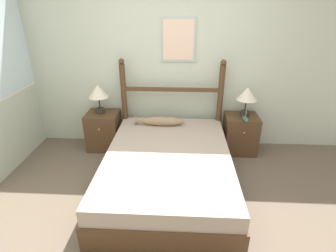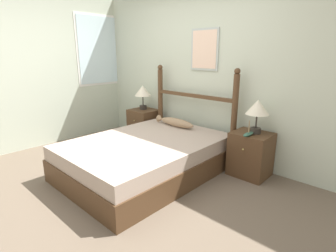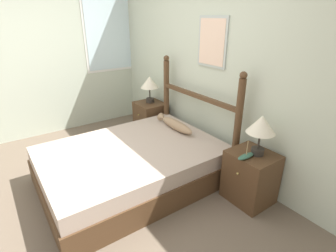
{
  "view_description": "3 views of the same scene",
  "coord_description": "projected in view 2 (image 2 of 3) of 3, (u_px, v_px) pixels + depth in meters",
  "views": [
    {
      "loc": [
        0.16,
        -2.09,
        2.06
      ],
      "look_at": [
        -0.0,
        0.97,
        0.62
      ],
      "focal_mm": 28.0,
      "sensor_mm": 36.0,
      "label": 1
    },
    {
      "loc": [
        2.44,
        -1.59,
        1.55
      ],
      "look_at": [
        0.02,
        0.99,
        0.56
      ],
      "focal_mm": 28.0,
      "sensor_mm": 36.0,
      "label": 2
    },
    {
      "loc": [
        2.5,
        -0.64,
        1.91
      ],
      "look_at": [
        0.1,
        1.04,
        0.65
      ],
      "focal_mm": 28.0,
      "sensor_mm": 36.0,
      "label": 3
    }
  ],
  "objects": [
    {
      "name": "wall_left",
      "position": [
        30.0,
        70.0,
        4.22
      ],
      "size": [
        0.08,
        6.4,
        2.55
      ],
      "color": "beige",
      "rests_on": "ground_plane"
    },
    {
      "name": "nightstand_left",
      "position": [
        144.0,
        125.0,
        4.76
      ],
      "size": [
        0.47,
        0.44,
        0.57
      ],
      "color": "#4C331E",
      "rests_on": "ground_plane"
    },
    {
      "name": "table_lamp_left",
      "position": [
        143.0,
        92.0,
        4.63
      ],
      "size": [
        0.29,
        0.29,
        0.43
      ],
      "color": "#2D2823",
      "rests_on": "nightstand_left"
    },
    {
      "name": "bed",
      "position": [
        146.0,
        157.0,
        3.47
      ],
      "size": [
        1.5,
        2.07,
        0.46
      ],
      "color": "#4C331E",
      "rests_on": "ground_plane"
    },
    {
      "name": "nightstand_right",
      "position": [
        251.0,
        154.0,
        3.39
      ],
      "size": [
        0.47,
        0.44,
        0.57
      ],
      "color": "#4C331E",
      "rests_on": "ground_plane"
    },
    {
      "name": "ground_plane",
      "position": [
        110.0,
        187.0,
        3.14
      ],
      "size": [
        16.0,
        16.0,
        0.0
      ],
      "primitive_type": "plane",
      "color": "brown"
    },
    {
      "name": "wall_back",
      "position": [
        200.0,
        72.0,
        4.01
      ],
      "size": [
        6.4,
        0.08,
        2.55
      ],
      "color": "beige",
      "rests_on": "ground_plane"
    },
    {
      "name": "table_lamp_right",
      "position": [
        258.0,
        109.0,
        3.22
      ],
      "size": [
        0.29,
        0.29,
        0.43
      ],
      "color": "#2D2823",
      "rests_on": "nightstand_right"
    },
    {
      "name": "fish_pillow",
      "position": [
        175.0,
        122.0,
        4.02
      ],
      "size": [
        0.71,
        0.14,
        0.13
      ],
      "color": "#997A5B",
      "rests_on": "bed"
    },
    {
      "name": "model_boat",
      "position": [
        248.0,
        134.0,
        3.21
      ],
      "size": [
        0.07,
        0.23,
        0.19
      ],
      "color": "#386651",
      "rests_on": "nightstand_right"
    },
    {
      "name": "headboard",
      "position": [
        193.0,
        108.0,
        4.03
      ],
      "size": [
        1.5,
        0.08,
        1.36
      ],
      "color": "#4C331E",
      "rests_on": "ground_plane"
    }
  ]
}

